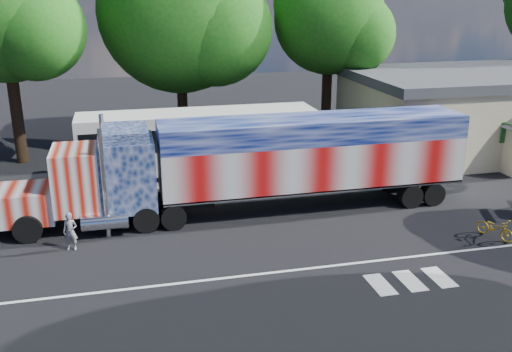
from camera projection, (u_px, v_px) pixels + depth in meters
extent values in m
plane|color=black|center=(272.00, 239.00, 24.62)|extent=(100.00, 100.00, 0.00)
cube|color=silver|center=(292.00, 270.00, 21.85)|extent=(30.00, 0.15, 0.01)
cube|color=silver|center=(380.00, 284.00, 20.81)|extent=(0.70, 1.60, 0.01)
cube|color=silver|center=(410.00, 281.00, 21.07)|extent=(0.70, 1.60, 0.01)
cube|color=silver|center=(439.00, 277.00, 21.34)|extent=(0.70, 1.60, 0.01)
cube|color=black|center=(105.00, 209.00, 25.89)|extent=(9.88, 1.10, 0.33)
cube|color=#DE867E|center=(22.00, 204.00, 24.94)|extent=(2.85, 2.42, 1.43)
cube|color=#DE867E|center=(77.00, 179.00, 25.16)|extent=(1.98, 2.74, 2.74)
cube|color=black|center=(53.00, 169.00, 24.80)|extent=(0.07, 2.31, 0.99)
cube|color=#495787|center=(127.00, 173.00, 25.62)|extent=(2.42, 2.74, 3.18)
cube|color=#495787|center=(124.00, 133.00, 25.05)|extent=(1.98, 2.63, 0.55)
cylinder|color=silver|center=(105.00, 165.00, 26.74)|extent=(0.22, 0.22, 4.83)
cylinder|color=silver|center=(104.00, 185.00, 24.06)|extent=(0.22, 0.22, 4.83)
cylinder|color=silver|center=(106.00, 199.00, 27.22)|extent=(1.98, 0.72, 0.72)
cylinder|color=silver|center=(105.00, 222.00, 24.59)|extent=(1.98, 0.72, 0.72)
cylinder|color=black|center=(28.00, 229.00, 24.12)|extent=(1.21, 0.38, 1.21)
cylinder|color=black|center=(35.00, 209.00, 26.35)|extent=(1.21, 0.38, 1.21)
cylinder|color=black|center=(146.00, 219.00, 25.27)|extent=(1.14, 0.60, 1.14)
cylinder|color=black|center=(144.00, 201.00, 27.40)|extent=(1.14, 0.60, 1.14)
cylinder|color=black|center=(173.00, 216.00, 25.54)|extent=(1.14, 0.60, 1.14)
cylinder|color=black|center=(169.00, 199.00, 27.67)|extent=(1.14, 0.60, 1.14)
cube|color=black|center=(312.00, 186.00, 27.99)|extent=(14.27, 1.21, 0.33)
cube|color=#D07171|center=(313.00, 162.00, 27.59)|extent=(14.71, 2.85, 2.20)
cube|color=#3F4D94|center=(314.00, 129.00, 27.08)|extent=(14.71, 2.85, 1.10)
cube|color=silver|center=(312.00, 183.00, 27.94)|extent=(14.71, 2.85, 0.13)
cube|color=silver|center=(450.00, 142.00, 29.05)|extent=(0.04, 2.74, 3.18)
cylinder|color=black|center=(410.00, 196.00, 28.12)|extent=(1.14, 0.60, 1.14)
cylinder|color=black|center=(389.00, 181.00, 30.24)|extent=(1.14, 0.60, 1.14)
cylinder|color=black|center=(432.00, 194.00, 28.38)|extent=(1.14, 0.60, 1.14)
cylinder|color=black|center=(410.00, 179.00, 30.51)|extent=(1.14, 0.60, 1.14)
cube|color=white|center=(199.00, 145.00, 32.03)|extent=(13.14, 2.85, 3.83)
cube|color=black|center=(198.00, 133.00, 31.81)|extent=(12.71, 2.91, 1.20)
cube|color=black|center=(200.00, 169.00, 32.48)|extent=(13.14, 2.85, 0.27)
cube|color=black|center=(77.00, 150.00, 30.53)|extent=(0.07, 2.52, 1.53)
cylinder|color=black|center=(111.00, 182.00, 30.10)|extent=(1.10, 0.33, 1.10)
cylinder|color=black|center=(111.00, 167.00, 32.63)|extent=(1.10, 0.33, 1.10)
cylinder|color=black|center=(261.00, 171.00, 31.92)|extent=(1.10, 0.33, 1.10)
cylinder|color=black|center=(250.00, 158.00, 34.45)|extent=(1.10, 0.33, 1.10)
cylinder|color=black|center=(278.00, 170.00, 32.14)|extent=(1.10, 0.33, 1.10)
cylinder|color=black|center=(266.00, 157.00, 34.67)|extent=(1.10, 0.33, 1.10)
cube|color=#1E5926|center=(451.00, 136.00, 32.04)|extent=(1.60, 0.08, 1.20)
imported|color=slate|center=(70.00, 231.00, 23.38)|extent=(0.66, 0.51, 1.61)
imported|color=gold|center=(495.00, 228.00, 24.58)|extent=(1.23, 1.83, 0.91)
cylinder|color=black|center=(15.00, 104.00, 34.40)|extent=(0.70, 0.70, 7.35)
sphere|color=#206116|center=(3.00, 9.00, 32.67)|extent=(8.40, 8.40, 8.40)
sphere|color=#206116|center=(33.00, 29.00, 32.21)|extent=(5.88, 5.88, 5.88)
cylinder|color=black|center=(327.00, 91.00, 40.54)|extent=(0.70, 0.70, 6.68)
sphere|color=#206116|center=(329.00, 18.00, 38.98)|extent=(7.59, 7.59, 7.59)
sphere|color=#206116|center=(356.00, 34.00, 38.56)|extent=(5.32, 5.32, 5.32)
sphere|color=#206116|center=(309.00, 4.00, 39.48)|extent=(4.94, 4.94, 4.94)
cylinder|color=black|center=(182.00, 92.00, 39.32)|extent=(0.70, 0.70, 7.07)
sphere|color=#206116|center=(179.00, 12.00, 37.67)|extent=(10.68, 10.68, 10.68)
sphere|color=#206116|center=(215.00, 29.00, 36.98)|extent=(7.48, 7.48, 7.48)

